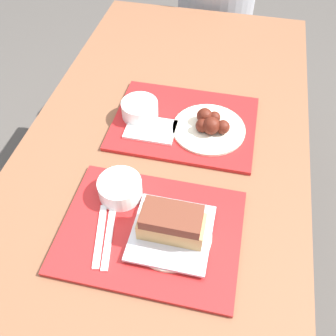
% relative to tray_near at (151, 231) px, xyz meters
% --- Properties ---
extents(ground_plane, '(12.00, 12.00, 0.00)m').
position_rel_tray_near_xyz_m(ground_plane, '(-0.03, 0.21, -0.78)').
color(ground_plane, '#4C4742').
extents(picnic_table, '(0.83, 1.82, 0.78)m').
position_rel_tray_near_xyz_m(picnic_table, '(-0.03, 0.21, -0.10)').
color(picnic_table, brown).
rests_on(picnic_table, ground_plane).
extents(picnic_bench_far, '(0.79, 0.28, 0.47)m').
position_rel_tray_near_xyz_m(picnic_bench_far, '(-0.03, 1.34, -0.39)').
color(picnic_bench_far, brown).
rests_on(picnic_bench_far, ground_plane).
extents(tray_near, '(0.43, 0.32, 0.01)m').
position_rel_tray_near_xyz_m(tray_near, '(0.00, 0.00, 0.00)').
color(tray_near, red).
rests_on(tray_near, picnic_table).
extents(tray_far, '(0.43, 0.32, 0.01)m').
position_rel_tray_near_xyz_m(tray_far, '(0.01, 0.39, 0.00)').
color(tray_far, red).
rests_on(tray_far, picnic_table).
extents(bowl_coleslaw_near, '(0.11, 0.11, 0.05)m').
position_rel_tray_near_xyz_m(bowl_coleslaw_near, '(-0.10, 0.09, 0.03)').
color(bowl_coleslaw_near, white).
rests_on(bowl_coleslaw_near, tray_near).
extents(brisket_sandwich_plate, '(0.19, 0.19, 0.09)m').
position_rel_tray_near_xyz_m(brisket_sandwich_plate, '(0.05, -0.00, 0.04)').
color(brisket_sandwich_plate, beige).
rests_on(brisket_sandwich_plate, tray_near).
extents(plastic_fork_near, '(0.05, 0.17, 0.00)m').
position_rel_tray_near_xyz_m(plastic_fork_near, '(-0.11, -0.04, 0.01)').
color(plastic_fork_near, white).
rests_on(plastic_fork_near, tray_near).
extents(plastic_knife_near, '(0.05, 0.17, 0.00)m').
position_rel_tray_near_xyz_m(plastic_knife_near, '(-0.09, -0.04, 0.01)').
color(plastic_knife_near, white).
rests_on(plastic_knife_near, tray_near).
extents(condiment_packet, '(0.04, 0.03, 0.01)m').
position_rel_tray_near_xyz_m(condiment_packet, '(-0.02, 0.07, 0.01)').
color(condiment_packet, '#3F3F47').
rests_on(condiment_packet, tray_near).
extents(bowl_coleslaw_far, '(0.11, 0.11, 0.05)m').
position_rel_tray_near_xyz_m(bowl_coleslaw_far, '(-0.13, 0.39, 0.03)').
color(bowl_coleslaw_far, white).
rests_on(bowl_coleslaw_far, tray_far).
extents(wings_plate_far, '(0.22, 0.22, 0.06)m').
position_rel_tray_near_xyz_m(wings_plate_far, '(0.09, 0.37, 0.02)').
color(wings_plate_far, beige).
rests_on(wings_plate_far, tray_far).
extents(napkin_far, '(0.15, 0.10, 0.01)m').
position_rel_tray_near_xyz_m(napkin_far, '(-0.08, 0.33, 0.01)').
color(napkin_far, white).
rests_on(napkin_far, tray_far).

